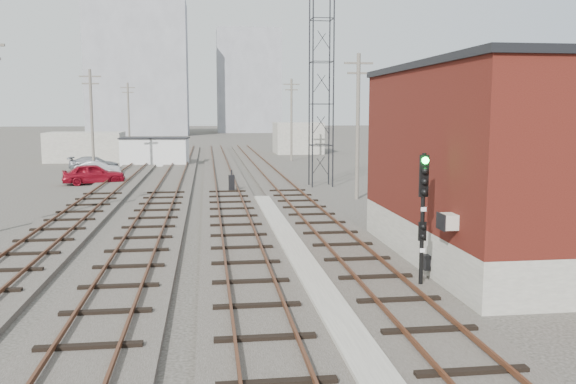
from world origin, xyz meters
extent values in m
plane|color=#282621|center=(0.00, 60.00, 0.00)|extent=(320.00, 320.00, 0.00)
cube|color=#332D28|center=(2.50, 39.00, 0.10)|extent=(3.20, 90.00, 0.20)
cube|color=#4C2816|center=(1.78, 39.00, 0.33)|extent=(0.07, 90.00, 0.12)
cube|color=#4C2816|center=(3.22, 39.00, 0.33)|extent=(0.07, 90.00, 0.12)
cube|color=#332D28|center=(-1.50, 39.00, 0.10)|extent=(3.20, 90.00, 0.20)
cube|color=#4C2816|center=(-2.22, 39.00, 0.33)|extent=(0.07, 90.00, 0.12)
cube|color=#4C2816|center=(-0.78, 39.00, 0.33)|extent=(0.07, 90.00, 0.12)
cube|color=#332D28|center=(-5.50, 39.00, 0.10)|extent=(3.20, 90.00, 0.20)
cube|color=#4C2816|center=(-6.22, 39.00, 0.33)|extent=(0.07, 90.00, 0.12)
cube|color=#4C2816|center=(-4.78, 39.00, 0.33)|extent=(0.07, 90.00, 0.12)
cube|color=#332D28|center=(-9.50, 39.00, 0.10)|extent=(3.20, 90.00, 0.20)
cube|color=#4C2816|center=(-10.22, 39.00, 0.33)|extent=(0.07, 90.00, 0.12)
cube|color=#4C2816|center=(-8.78, 39.00, 0.33)|extent=(0.07, 90.00, 0.12)
cube|color=gray|center=(0.50, 14.00, 0.13)|extent=(0.90, 28.00, 0.26)
cube|color=gray|center=(7.50, 12.00, 0.75)|extent=(6.00, 12.00, 1.50)
cube|color=#511913|center=(7.50, 12.00, 4.25)|extent=(6.00, 12.00, 5.50)
cube|color=black|center=(7.50, 12.00, 7.10)|extent=(6.20, 12.20, 0.25)
cube|color=beige|center=(4.28, 8.00, 2.25)|extent=(0.45, 0.62, 0.45)
cube|color=black|center=(4.40, 10.00, 0.50)|extent=(0.20, 0.35, 0.50)
cylinder|color=black|center=(4.75, 34.25, 7.50)|extent=(0.10, 0.10, 15.00)
cylinder|color=black|center=(6.25, 34.25, 7.50)|extent=(0.10, 0.10, 15.00)
cylinder|color=black|center=(4.75, 35.75, 7.50)|extent=(0.10, 0.10, 15.00)
cylinder|color=black|center=(6.25, 35.75, 7.50)|extent=(0.10, 0.10, 15.00)
cylinder|color=#595147|center=(-12.50, 45.00, 4.50)|extent=(0.24, 0.24, 9.00)
cube|color=#595147|center=(-12.50, 45.00, 8.40)|extent=(1.80, 0.12, 0.12)
cube|color=#595147|center=(-12.50, 45.00, 7.80)|extent=(1.40, 0.12, 0.12)
cylinder|color=#595147|center=(-12.50, 70.00, 4.50)|extent=(0.24, 0.24, 9.00)
cube|color=#595147|center=(-12.50, 70.00, 8.40)|extent=(1.80, 0.12, 0.12)
cube|color=#595147|center=(-12.50, 70.00, 7.80)|extent=(1.40, 0.12, 0.12)
cylinder|color=#595147|center=(6.50, 28.00, 4.50)|extent=(0.24, 0.24, 9.00)
cube|color=#595147|center=(6.50, 28.00, 8.40)|extent=(1.80, 0.12, 0.12)
cube|color=#595147|center=(6.50, 28.00, 7.80)|extent=(1.40, 0.12, 0.12)
cylinder|color=#595147|center=(6.50, 58.00, 4.50)|extent=(0.24, 0.24, 9.00)
cube|color=#595147|center=(6.50, 58.00, 8.40)|extent=(1.80, 0.12, 0.12)
cube|color=#595147|center=(6.50, 58.00, 7.80)|extent=(1.40, 0.12, 0.12)
cube|color=gray|center=(-18.00, 135.00, 15.00)|extent=(22.00, 14.00, 30.00)
cube|color=gray|center=(8.00, 150.00, 13.00)|extent=(16.00, 12.00, 26.00)
cube|color=gray|center=(-16.00, 60.00, 1.60)|extent=(8.00, 5.00, 3.20)
cube|color=gray|center=(9.00, 70.00, 2.00)|extent=(6.00, 6.00, 4.00)
cube|color=gray|center=(3.70, 8.57, 0.05)|extent=(0.40, 0.40, 0.10)
cylinder|color=black|center=(3.70, 8.57, 2.12)|extent=(0.13, 0.13, 4.25)
cube|color=black|center=(3.70, 8.55, 3.56)|extent=(0.28, 0.10, 1.27)
sphere|color=#0CE533|center=(3.70, 8.46, 4.03)|extent=(0.21, 0.21, 0.21)
sphere|color=black|center=(3.70, 8.46, 3.72)|extent=(0.21, 0.21, 0.21)
sphere|color=black|center=(3.70, 8.46, 3.40)|extent=(0.21, 0.21, 0.21)
sphere|color=black|center=(3.70, 8.46, 3.08)|extent=(0.21, 0.21, 0.21)
cube|color=black|center=(3.70, 8.55, 1.86)|extent=(0.23, 0.09, 0.58)
cube|color=white|center=(3.70, 8.49, 2.55)|extent=(0.17, 0.02, 0.13)
cube|color=white|center=(3.70, 8.49, 1.27)|extent=(0.17, 0.02, 0.13)
cube|color=black|center=(-1.19, 31.66, 0.68)|extent=(0.40, 0.40, 1.14)
cylinder|color=black|center=(-1.19, 31.66, 1.42)|extent=(0.09, 0.09, 0.34)
cube|color=silver|center=(-8.04, 53.96, 1.37)|extent=(6.78, 3.31, 2.73)
cube|color=black|center=(-8.04, 53.96, 2.79)|extent=(7.02, 3.55, 0.13)
imported|color=maroon|center=(-11.31, 38.26, 0.78)|extent=(4.89, 2.85, 1.56)
imported|color=#ABAEB3|center=(-12.04, 44.25, 0.62)|extent=(3.92, 1.82, 1.24)
imported|color=slate|center=(-13.20, 49.19, 0.66)|extent=(4.61, 2.06, 1.31)
camera|label=1|loc=(-2.77, -9.01, 5.50)|focal=38.00mm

